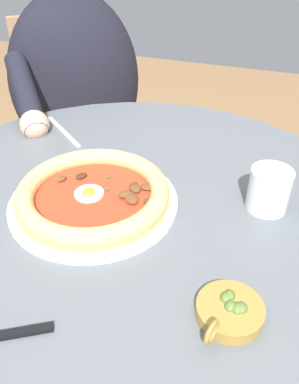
{
  "coord_description": "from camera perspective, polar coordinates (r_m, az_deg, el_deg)",
  "views": [
    {
      "loc": [
        0.5,
        0.21,
        1.17
      ],
      "look_at": [
        -0.04,
        0.02,
        0.75
      ],
      "focal_mm": 37.06,
      "sensor_mm": 36.0,
      "label": 1
    }
  ],
  "objects": [
    {
      "name": "pizza_on_plate",
      "position": [
        0.72,
        -8.09,
        -0.51
      ],
      "size": [
        0.31,
        0.31,
        0.04
      ],
      "color": "white",
      "rests_on": "dining_table"
    },
    {
      "name": "fork_utensil",
      "position": [
        0.98,
        -12.32,
        8.55
      ],
      "size": [
        0.12,
        0.15,
        0.0
      ],
      "color": "#BCBCC1",
      "rests_on": "dining_table"
    },
    {
      "name": "dining_table",
      "position": [
        0.83,
        -2.46,
        -12.56
      ],
      "size": [
        0.96,
        0.96,
        0.73
      ],
      "color": "#565B60",
      "rests_on": "ground"
    },
    {
      "name": "water_glass",
      "position": [
        0.73,
        16.75,
        -0.01
      ],
      "size": [
        0.07,
        0.07,
        0.08
      ],
      "color": "silver",
      "rests_on": "dining_table"
    },
    {
      "name": "olive_pan",
      "position": [
        0.55,
        11.45,
        -16.39
      ],
      "size": [
        0.11,
        0.09,
        0.04
      ],
      "color": "olive",
      "rests_on": "dining_table"
    },
    {
      "name": "diner_person",
      "position": [
        1.37,
        -9.7,
        7.19
      ],
      "size": [
        0.59,
        0.45,
        1.15
      ],
      "color": "#282833",
      "rests_on": "ground"
    },
    {
      "name": "cafe_chair_diner",
      "position": [
        1.49,
        -10.54,
        10.18
      ],
      "size": [
        0.54,
        0.54,
        0.87
      ],
      "color": "#957050",
      "rests_on": "ground"
    }
  ]
}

